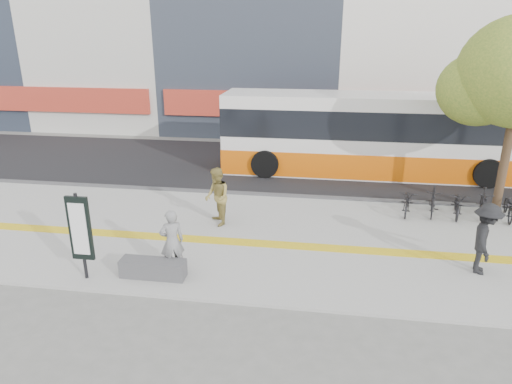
# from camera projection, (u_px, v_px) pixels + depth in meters

# --- Properties ---
(ground) EXTENTS (120.00, 120.00, 0.00)m
(ground) POSITION_uv_depth(u_px,v_px,m) (265.00, 264.00, 11.95)
(ground) COLOR #60605B
(ground) RESTS_ON ground
(sidewalk) EXTENTS (40.00, 7.00, 0.08)m
(sidewalk) POSITION_uv_depth(u_px,v_px,m) (272.00, 238.00, 13.33)
(sidewalk) COLOR gray
(sidewalk) RESTS_ON ground
(tactile_strip) EXTENTS (40.00, 0.45, 0.01)m
(tactile_strip) POSITION_uv_depth(u_px,v_px,m) (270.00, 244.00, 12.85)
(tactile_strip) COLOR gold
(tactile_strip) RESTS_ON sidewalk
(street) EXTENTS (40.00, 8.00, 0.06)m
(street) POSITION_uv_depth(u_px,v_px,m) (291.00, 166.00, 20.32)
(street) COLOR black
(street) RESTS_ON ground
(curb) EXTENTS (40.00, 0.25, 0.14)m
(curb) POSITION_uv_depth(u_px,v_px,m) (283.00, 196.00, 16.58)
(curb) COLOR #3D3D40
(curb) RESTS_ON ground
(bench) EXTENTS (1.60, 0.45, 0.45)m
(bench) POSITION_uv_depth(u_px,v_px,m) (153.00, 268.00, 11.10)
(bench) COLOR #3D3D40
(bench) RESTS_ON sidewalk
(signboard) EXTENTS (0.55, 0.10, 2.20)m
(signboard) POSITION_uv_depth(u_px,v_px,m) (80.00, 230.00, 10.68)
(signboard) COLOR black
(signboard) RESTS_ON sidewalk
(bus) EXTENTS (12.33, 2.92, 3.28)m
(bus) POSITION_uv_depth(u_px,v_px,m) (372.00, 137.00, 18.85)
(bus) COLOR silver
(bus) RESTS_ON street
(bicycle_row) EXTENTS (4.01, 1.67, 0.93)m
(bicycle_row) POSITION_uv_depth(u_px,v_px,m) (458.00, 203.00, 14.68)
(bicycle_row) COLOR black
(bicycle_row) RESTS_ON sidewalk
(seated_woman) EXTENTS (0.71, 0.63, 1.64)m
(seated_woman) POSITION_uv_depth(u_px,v_px,m) (172.00, 241.00, 11.16)
(seated_woman) COLOR black
(seated_woman) RESTS_ON sidewalk
(pedestrian_tan) EXTENTS (1.01, 1.09, 1.81)m
(pedestrian_tan) POSITION_uv_depth(u_px,v_px,m) (217.00, 197.00, 13.89)
(pedestrian_tan) COLOR olive
(pedestrian_tan) RESTS_ON sidewalk
(pedestrian_dark) EXTENTS (0.93, 1.30, 1.82)m
(pedestrian_dark) POSITION_uv_depth(u_px,v_px,m) (485.00, 239.00, 11.09)
(pedestrian_dark) COLOR black
(pedestrian_dark) RESTS_ON sidewalk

